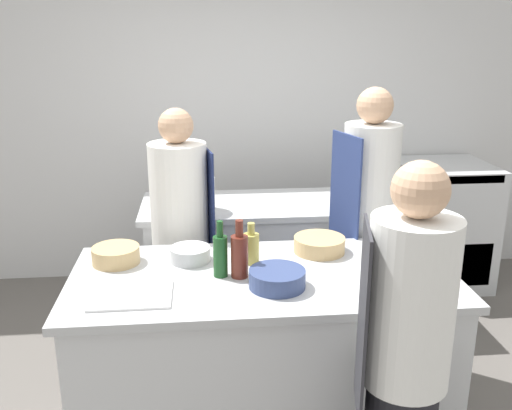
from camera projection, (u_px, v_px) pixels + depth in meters
name	position (u px, v px, depth m)	size (l,w,h in m)	color
wall_back	(235.00, 112.00, 4.70)	(8.00, 0.06, 2.80)	silver
prep_counter	(263.00, 353.00, 2.95)	(1.90, 0.89, 0.90)	silver
pass_counter	(283.00, 261.00, 4.13)	(1.98, 0.69, 0.90)	silver
oven_range	(440.00, 224.00, 4.73)	(0.73, 0.71, 1.01)	silver
chef_at_prep_near	(404.00, 365.00, 2.20)	(0.37, 0.36, 1.63)	black
chef_at_stove	(181.00, 241.00, 3.50)	(0.38, 0.37, 1.63)	black
chef_at_pass_far	(367.00, 230.00, 3.48)	(0.38, 0.37, 1.74)	black
bottle_olive_oil	(220.00, 255.00, 2.77)	(0.07, 0.07, 0.28)	#19471E
bottle_vinegar	(251.00, 247.00, 2.93)	(0.08, 0.08, 0.22)	#B2A84C
bottle_wine	(239.00, 255.00, 2.76)	(0.08, 0.08, 0.29)	#5B2319
bowl_mixing_large	(190.00, 254.00, 2.97)	(0.21, 0.21, 0.08)	#B7BABC
bowl_prep_small	(319.00, 245.00, 3.09)	(0.28, 0.28, 0.08)	tan
bowl_ceramic_blue	(116.00, 255.00, 2.94)	(0.24, 0.24, 0.09)	tan
bowl_wooden_salad	(277.00, 279.00, 2.67)	(0.27, 0.27, 0.09)	navy
cup	(434.00, 276.00, 2.70)	(0.10, 0.10, 0.08)	#B2382D
cutting_board	(131.00, 295.00, 2.58)	(0.36, 0.28, 0.01)	white
stockpot	(194.00, 195.00, 3.76)	(0.28, 0.28, 0.23)	silver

